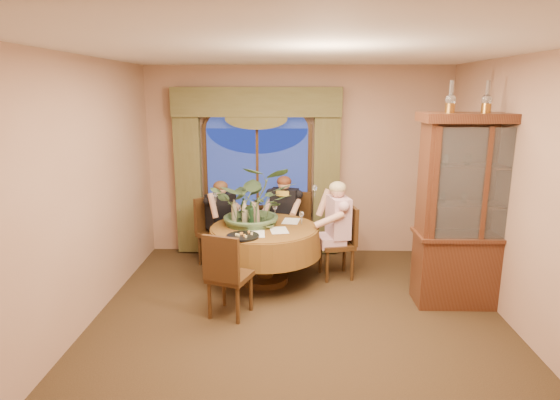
{
  "coord_description": "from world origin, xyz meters",
  "views": [
    {
      "loc": [
        -0.1,
        -4.47,
        2.45
      ],
      "look_at": [
        -0.23,
        1.25,
        1.1
      ],
      "focal_mm": 30.0,
      "sensor_mm": 36.0,
      "label": 1
    }
  ],
  "objects_px": {
    "chair_back": "(216,232)",
    "oil_lamp_left": "(451,97)",
    "chair_right": "(336,242)",
    "person_pink": "(338,230)",
    "china_cabinet": "(476,212)",
    "dining_table": "(265,254)",
    "stoneware_vase": "(254,213)",
    "chair_front_left": "(230,274)",
    "wine_bottle_3": "(251,215)",
    "person_back": "(221,222)",
    "person_scarf": "(284,217)",
    "oil_lamp_right": "(524,97)",
    "centerpiece_plant": "(254,173)",
    "oil_lamp_center": "(487,97)",
    "olive_bowl": "(268,226)",
    "chair_back_right": "(293,226)",
    "wine_bottle_1": "(243,210)",
    "wine_bottle_2": "(245,213)",
    "wine_bottle_0": "(234,212)"
  },
  "relations": [
    {
      "from": "person_scarf",
      "to": "wine_bottle_2",
      "type": "xyz_separation_m",
      "value": [
        -0.49,
        -0.93,
        0.3
      ]
    },
    {
      "from": "chair_back_right",
      "to": "wine_bottle_2",
      "type": "bearing_deg",
      "value": 76.98
    },
    {
      "from": "chair_right",
      "to": "centerpiece_plant",
      "type": "height_order",
      "value": "centerpiece_plant"
    },
    {
      "from": "dining_table",
      "to": "chair_right",
      "type": "bearing_deg",
      "value": 11.69
    },
    {
      "from": "chair_right",
      "to": "chair_back",
      "type": "relative_size",
      "value": 1.0
    },
    {
      "from": "oil_lamp_right",
      "to": "centerpiece_plant",
      "type": "height_order",
      "value": "oil_lamp_right"
    },
    {
      "from": "china_cabinet",
      "to": "wine_bottle_3",
      "type": "bearing_deg",
      "value": 168.38
    },
    {
      "from": "person_scarf",
      "to": "wine_bottle_3",
      "type": "xyz_separation_m",
      "value": [
        -0.41,
        -0.99,
        0.3
      ]
    },
    {
      "from": "chair_right",
      "to": "wine_bottle_0",
      "type": "bearing_deg",
      "value": 82.96
    },
    {
      "from": "wine_bottle_2",
      "to": "chair_back_right",
      "type": "bearing_deg",
      "value": 55.32
    },
    {
      "from": "wine_bottle_1",
      "to": "oil_lamp_right",
      "type": "bearing_deg",
      "value": -13.58
    },
    {
      "from": "oil_lamp_left",
      "to": "person_pink",
      "type": "xyz_separation_m",
      "value": [
        -1.08,
        0.79,
        -1.73
      ]
    },
    {
      "from": "oil_lamp_right",
      "to": "person_scarf",
      "type": "bearing_deg",
      "value": 149.27
    },
    {
      "from": "china_cabinet",
      "to": "oil_lamp_right",
      "type": "relative_size",
      "value": 6.5
    },
    {
      "from": "oil_lamp_center",
      "to": "wine_bottle_3",
      "type": "distance_m",
      "value": 3.02
    },
    {
      "from": "china_cabinet",
      "to": "dining_table",
      "type": "bearing_deg",
      "value": 166.8
    },
    {
      "from": "person_back",
      "to": "wine_bottle_0",
      "type": "xyz_separation_m",
      "value": [
        0.27,
        -0.62,
        0.31
      ]
    },
    {
      "from": "china_cabinet",
      "to": "chair_back_right",
      "type": "height_order",
      "value": "china_cabinet"
    },
    {
      "from": "wine_bottle_0",
      "to": "wine_bottle_2",
      "type": "height_order",
      "value": "same"
    },
    {
      "from": "stoneware_vase",
      "to": "chair_front_left",
      "type": "bearing_deg",
      "value": -99.91
    },
    {
      "from": "oil_lamp_right",
      "to": "chair_right",
      "type": "bearing_deg",
      "value": 157.72
    },
    {
      "from": "chair_front_left",
      "to": "wine_bottle_2",
      "type": "xyz_separation_m",
      "value": [
        0.07,
        0.96,
        0.44
      ]
    },
    {
      "from": "chair_front_left",
      "to": "person_back",
      "type": "xyz_separation_m",
      "value": [
        -0.34,
        1.63,
        0.13
      ]
    },
    {
      "from": "chair_right",
      "to": "wine_bottle_0",
      "type": "relative_size",
      "value": 2.91
    },
    {
      "from": "dining_table",
      "to": "person_pink",
      "type": "bearing_deg",
      "value": 12.86
    },
    {
      "from": "chair_back",
      "to": "olive_bowl",
      "type": "distance_m",
      "value": 1.06
    },
    {
      "from": "wine_bottle_1",
      "to": "wine_bottle_3",
      "type": "relative_size",
      "value": 1.0
    },
    {
      "from": "dining_table",
      "to": "olive_bowl",
      "type": "height_order",
      "value": "olive_bowl"
    },
    {
      "from": "chair_back_right",
      "to": "wine_bottle_1",
      "type": "height_order",
      "value": "wine_bottle_1"
    },
    {
      "from": "oil_lamp_center",
      "to": "wine_bottle_3",
      "type": "bearing_deg",
      "value": 168.38
    },
    {
      "from": "person_pink",
      "to": "person_back",
      "type": "relative_size",
      "value": 1.08
    },
    {
      "from": "person_back",
      "to": "stoneware_vase",
      "type": "xyz_separation_m",
      "value": [
        0.53,
        -0.54,
        0.28
      ]
    },
    {
      "from": "wine_bottle_0",
      "to": "oil_lamp_center",
      "type": "bearing_deg",
      "value": -13.09
    },
    {
      "from": "chair_right",
      "to": "olive_bowl",
      "type": "height_order",
      "value": "chair_right"
    },
    {
      "from": "chair_back_right",
      "to": "oil_lamp_left",
      "type": "bearing_deg",
      "value": 159.71
    },
    {
      "from": "oil_lamp_right",
      "to": "wine_bottle_1",
      "type": "xyz_separation_m",
      "value": [
        -3.09,
        0.75,
        -1.46
      ]
    },
    {
      "from": "chair_back_right",
      "to": "wine_bottle_3",
      "type": "relative_size",
      "value": 2.91
    },
    {
      "from": "chair_back",
      "to": "oil_lamp_left",
      "type": "bearing_deg",
      "value": 107.02
    },
    {
      "from": "person_pink",
      "to": "wine_bottle_3",
      "type": "xyz_separation_m",
      "value": [
        -1.12,
        -0.26,
        0.26
      ]
    },
    {
      "from": "chair_right",
      "to": "person_pink",
      "type": "xyz_separation_m",
      "value": [
        0.02,
        0.02,
        0.17
      ]
    },
    {
      "from": "china_cabinet",
      "to": "wine_bottle_3",
      "type": "relative_size",
      "value": 6.69
    },
    {
      "from": "person_pink",
      "to": "person_back",
      "type": "bearing_deg",
      "value": 60.58
    },
    {
      "from": "china_cabinet",
      "to": "person_scarf",
      "type": "distance_m",
      "value": 2.71
    },
    {
      "from": "oil_lamp_left",
      "to": "person_pink",
      "type": "relative_size",
      "value": 0.26
    },
    {
      "from": "centerpiece_plant",
      "to": "wine_bottle_3",
      "type": "distance_m",
      "value": 0.54
    },
    {
      "from": "chair_back_right",
      "to": "stoneware_vase",
      "type": "distance_m",
      "value": 1.01
    },
    {
      "from": "stoneware_vase",
      "to": "chair_back_right",
      "type": "bearing_deg",
      "value": 56.64
    },
    {
      "from": "oil_lamp_left",
      "to": "oil_lamp_center",
      "type": "relative_size",
      "value": 1.0
    },
    {
      "from": "centerpiece_plant",
      "to": "olive_bowl",
      "type": "relative_size",
      "value": 7.38
    },
    {
      "from": "dining_table",
      "to": "chair_back_right",
      "type": "relative_size",
      "value": 1.53
    }
  ]
}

